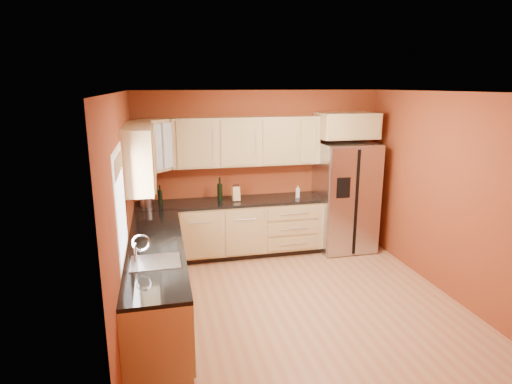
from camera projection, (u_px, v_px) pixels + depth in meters
floor at (296, 302)px, 5.42m from camera, size 4.00×4.00×0.00m
ceiling at (302, 92)px, 4.78m from camera, size 4.00×4.00×0.00m
wall_back at (260, 172)px, 6.99m from camera, size 4.00×0.04×2.60m
wall_front at (383, 274)px, 3.21m from camera, size 4.00×0.04×2.60m
wall_left at (124, 215)px, 4.67m from camera, size 0.04×4.00×2.60m
wall_right at (446, 194)px, 5.53m from camera, size 0.04×4.00×2.60m
base_cabinets_back at (231, 230)px, 6.80m from camera, size 2.90×0.60×0.88m
base_cabinets_left at (157, 284)px, 4.94m from camera, size 0.60×2.80×0.88m
countertop_back at (230, 202)px, 6.68m from camera, size 2.90×0.62×0.04m
countertop_left at (156, 247)px, 4.83m from camera, size 0.62×2.80×0.04m
upper_cabinets_back at (247, 141)px, 6.65m from camera, size 2.30×0.33×0.75m
upper_cabinets_left at (139, 156)px, 5.26m from camera, size 0.33×1.35×0.75m
corner_upper_cabinet at (153, 145)px, 6.19m from camera, size 0.67×0.67×0.75m
over_fridge_cabinet at (347, 125)px, 6.82m from camera, size 0.92×0.60×0.40m
refrigerator at (345, 197)px, 7.03m from camera, size 0.90×0.75×1.78m
window at (121, 205)px, 4.14m from camera, size 0.03×0.90×1.00m
sink_faucet at (155, 249)px, 4.32m from camera, size 0.50×0.42×0.30m
canister_left at (144, 200)px, 6.34m from camera, size 0.13×0.13×0.19m
canister_right at (148, 201)px, 6.32m from camera, size 0.12×0.12×0.19m
wine_bottle_a at (220, 189)px, 6.64m from camera, size 0.11×0.11×0.37m
wine_bottle_b at (160, 195)px, 6.44m from camera, size 0.07×0.07×0.30m
knife_block at (236, 194)px, 6.65m from camera, size 0.12×0.11×0.22m
soap_dispenser at (298, 192)px, 6.83m from camera, size 0.08×0.08×0.19m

